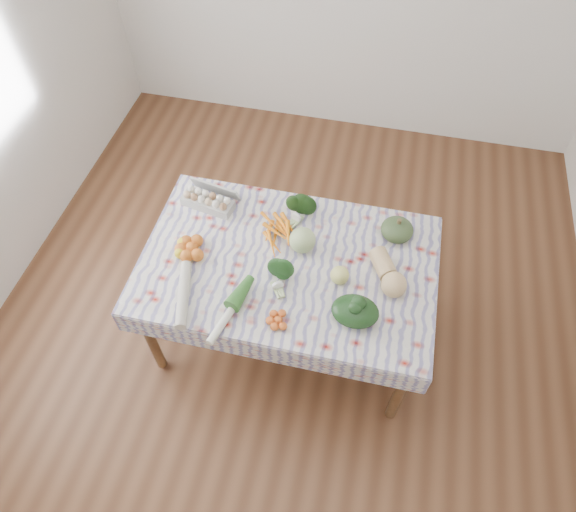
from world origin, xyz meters
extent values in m
plane|color=#53301C|center=(0.00, 0.00, 0.00)|extent=(4.50, 4.50, 0.00)
cube|color=brown|center=(0.00, 0.00, 0.73)|extent=(1.60, 1.00, 0.04)
cylinder|color=brown|center=(-0.74, -0.44, 0.35)|extent=(0.06, 0.06, 0.71)
cylinder|color=brown|center=(0.74, -0.44, 0.35)|extent=(0.06, 0.06, 0.71)
cylinder|color=brown|center=(-0.74, 0.44, 0.35)|extent=(0.06, 0.06, 0.71)
cylinder|color=brown|center=(0.74, 0.44, 0.35)|extent=(0.06, 0.06, 0.71)
cube|color=silver|center=(0.00, 0.00, 0.76)|extent=(1.66, 1.06, 0.01)
cube|color=#B0B1AB|center=(-0.57, 0.31, 0.80)|extent=(0.34, 0.19, 0.09)
cube|color=orange|center=(-0.10, 0.16, 0.78)|extent=(0.30, 0.29, 0.04)
ellipsoid|color=#173511|center=(0.00, 0.35, 0.84)|extent=(0.22, 0.21, 0.15)
ellipsoid|color=#3D532E|center=(0.57, 0.32, 0.82)|extent=(0.24, 0.24, 0.12)
sphere|color=#ABC681|center=(0.06, 0.11, 0.84)|extent=(0.20, 0.20, 0.15)
ellipsoid|color=tan|center=(0.55, 0.01, 0.83)|extent=(0.26, 0.33, 0.14)
cube|color=orange|center=(-0.55, -0.05, 0.80)|extent=(0.30, 0.30, 0.08)
ellipsoid|color=#1A4418|center=(-0.04, -0.15, 0.82)|extent=(0.22, 0.22, 0.12)
cube|color=orange|center=(0.04, -0.38, 0.78)|extent=(0.18, 0.18, 0.05)
sphere|color=#E0DE72|center=(0.30, -0.06, 0.81)|extent=(0.11, 0.11, 0.10)
ellipsoid|color=black|center=(0.41, -0.27, 0.82)|extent=(0.30, 0.27, 0.11)
cylinder|color=beige|center=(-0.49, -0.35, 0.79)|extent=(0.17, 0.42, 0.06)
cylinder|color=white|center=(-0.22, -0.39, 0.78)|extent=(0.15, 0.41, 0.05)
camera|label=1|loc=(0.38, -1.66, 3.09)|focal=32.00mm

